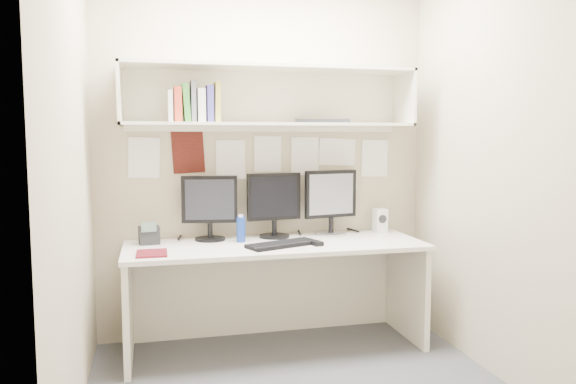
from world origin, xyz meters
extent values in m
cube|color=tan|center=(0.00, 1.00, 1.30)|extent=(2.40, 0.02, 2.60)
cube|color=tan|center=(0.00, -1.00, 1.30)|extent=(2.40, 0.02, 2.60)
cube|color=tan|center=(-1.20, 0.00, 1.30)|extent=(0.02, 2.00, 2.60)
cube|color=tan|center=(1.20, 0.00, 1.30)|extent=(0.02, 2.00, 2.60)
cube|color=silver|center=(0.00, 0.64, 0.71)|extent=(2.00, 0.70, 0.03)
cube|color=silver|center=(0.00, 0.97, 0.35)|extent=(1.96, 0.02, 0.70)
cube|color=silver|center=(0.00, 0.81, 1.53)|extent=(2.00, 0.38, 0.02)
cube|color=silver|center=(0.00, 0.81, 1.91)|extent=(2.00, 0.38, 0.02)
cube|color=silver|center=(0.00, 0.99, 1.72)|extent=(2.00, 0.02, 0.40)
cube|color=silver|center=(-0.99, 0.81, 1.72)|extent=(0.02, 0.38, 0.40)
cube|color=silver|center=(0.99, 0.81, 1.72)|extent=(0.02, 0.38, 0.40)
cylinder|color=black|center=(-0.42, 0.86, 0.74)|extent=(0.21, 0.21, 0.02)
cylinder|color=black|center=(-0.42, 0.86, 0.80)|extent=(0.03, 0.03, 0.11)
cube|color=black|center=(-0.42, 0.87, 1.01)|extent=(0.38, 0.09, 0.33)
cube|color=black|center=(-0.42, 0.85, 1.01)|extent=(0.33, 0.06, 0.28)
cylinder|color=black|center=(0.04, 0.86, 0.74)|extent=(0.22, 0.22, 0.02)
cylinder|color=black|center=(0.04, 0.86, 0.80)|extent=(0.04, 0.04, 0.11)
cube|color=black|center=(0.04, 0.87, 1.02)|extent=(0.39, 0.08, 0.33)
cube|color=black|center=(0.04, 0.85, 1.02)|extent=(0.34, 0.04, 0.28)
cylinder|color=#A5A5AA|center=(0.46, 0.86, 0.74)|extent=(0.22, 0.22, 0.02)
cylinder|color=black|center=(0.46, 0.86, 0.80)|extent=(0.04, 0.04, 0.11)
cube|color=black|center=(0.46, 0.87, 1.03)|extent=(0.40, 0.11, 0.34)
cube|color=#AEADB2|center=(0.46, 0.85, 1.03)|extent=(0.35, 0.07, 0.29)
cube|color=black|center=(0.02, 0.54, 0.74)|extent=(0.51, 0.33, 0.02)
cube|color=black|center=(0.25, 0.50, 0.74)|extent=(0.08, 0.10, 0.03)
cube|color=silver|center=(0.85, 0.88, 0.82)|extent=(0.09, 0.09, 0.18)
cylinder|color=black|center=(0.85, 0.83, 0.84)|extent=(0.06, 0.01, 0.06)
cylinder|color=navy|center=(-0.22, 0.74, 0.82)|extent=(0.06, 0.06, 0.17)
cylinder|color=white|center=(-0.22, 0.74, 0.91)|extent=(0.03, 0.03, 0.02)
cube|color=#570F17|center=(-0.81, 0.48, 0.74)|extent=(0.19, 0.23, 0.01)
cube|color=black|center=(-0.83, 0.82, 0.79)|extent=(0.14, 0.13, 0.12)
cube|color=#4C6659|center=(-0.83, 0.76, 0.85)|extent=(0.10, 0.02, 0.06)
cube|color=silver|center=(-0.67, 0.77, 1.64)|extent=(0.03, 0.17, 0.20)
cube|color=#BA3622|center=(-0.63, 0.77, 1.65)|extent=(0.05, 0.17, 0.23)
cube|color=#2E7226|center=(-0.57, 0.77, 1.66)|extent=(0.04, 0.17, 0.25)
cube|color=#505055|center=(-0.53, 0.77, 1.67)|extent=(0.03, 0.17, 0.27)
cube|color=beige|center=(-0.48, 0.77, 1.65)|extent=(0.05, 0.17, 0.22)
cube|color=navy|center=(-0.42, 0.77, 1.66)|extent=(0.04, 0.17, 0.24)
cube|color=olive|center=(-0.37, 0.77, 1.67)|extent=(0.03, 0.17, 0.26)
cube|color=black|center=(0.38, 0.82, 1.55)|extent=(0.41, 0.26, 0.03)
camera|label=1|loc=(-0.80, -2.99, 1.45)|focal=35.00mm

